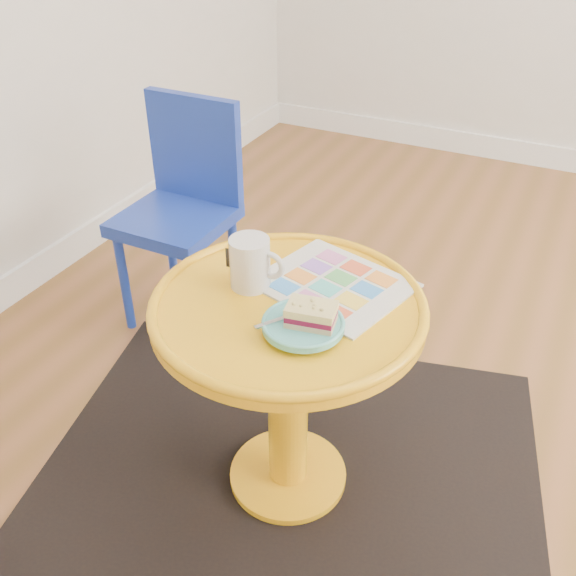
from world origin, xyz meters
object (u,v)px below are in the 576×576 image
at_px(side_table, 288,360).
at_px(newspaper, 333,284).
at_px(chair, 183,200).
at_px(mug, 251,262).
at_px(plate, 303,325).

xyz_separation_m(side_table, newspaper, (0.06, 0.11, 0.16)).
height_order(chair, mug, chair).
distance_m(mug, plate, 0.21).
relative_size(newspaper, plate, 1.85).
relative_size(mug, plate, 0.77).
bearing_deg(side_table, newspaper, 61.25).
xyz_separation_m(side_table, mug, (-0.10, 0.03, 0.22)).
xyz_separation_m(chair, mug, (0.55, -0.52, 0.20)).
bearing_deg(newspaper, mug, -137.71).
relative_size(side_table, chair, 0.79).
bearing_deg(mug, newspaper, 23.89).
bearing_deg(plate, side_table, 133.22).
bearing_deg(chair, newspaper, -31.05).
height_order(side_table, mug, mug).
distance_m(newspaper, plate, 0.19).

